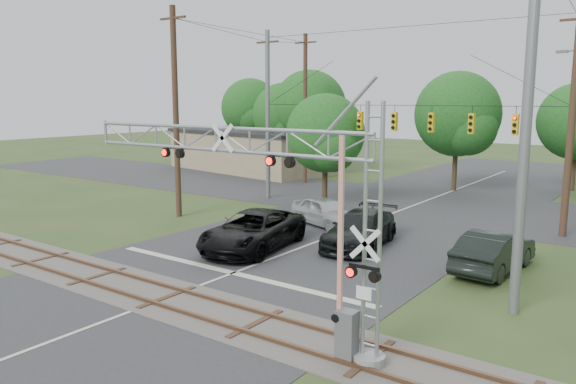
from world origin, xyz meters
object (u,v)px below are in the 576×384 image
Objects in this scene: crossing_gantry at (269,192)px; sedan_silver at (325,212)px; pickup_black at (253,231)px; traffic_signal_span at (408,120)px; car_dark at (360,229)px; commercial_building at (253,150)px.

crossing_gantry is 2.41× the size of sedan_silver.
crossing_gantry is 1.75× the size of pickup_black.
traffic_signal_span is 12.43m from pickup_black.
car_dark is 1.23× the size of sedan_silver.
sedan_silver is at bearing 78.80° from pickup_black.
sedan_silver is at bearing -116.39° from traffic_signal_span.
sedan_silver is at bearing -31.99° from commercial_building.
sedan_silver is (0.10, 6.13, -0.10)m from pickup_black.
crossing_gantry reaches higher than pickup_black.
car_dark is at bearing 104.70° from crossing_gantry.
pickup_black is 5.07m from car_dark.
commercial_building is (-21.26, 11.64, -3.75)m from traffic_signal_span.
crossing_gantry is 15.23m from sedan_silver.
sedan_silver is 25.13m from commercial_building.
pickup_black reaches higher than car_dark.
sedan_silver is at bearing 134.17° from car_dark.
sedan_silver is at bearing 115.87° from crossing_gantry.
car_dark is 0.32× the size of commercial_building.
commercial_building reaches higher than car_dark.
pickup_black is at bearing 132.37° from crossing_gantry.
traffic_signal_span is 4.17× the size of sedan_silver.
crossing_gantry is 18.83m from traffic_signal_span.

